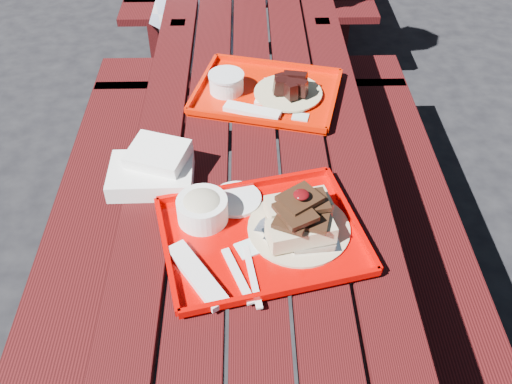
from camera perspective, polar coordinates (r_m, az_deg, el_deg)
ground at (r=2.23m, az=-0.08°, el=-12.86°), size 60.00×60.00×0.00m
picnic_table_near at (r=1.79m, az=-0.10°, el=-2.79°), size 1.41×2.40×0.75m
near_tray at (r=1.47m, az=0.32°, el=-3.13°), size 0.58×0.49×0.16m
far_tray at (r=1.97m, az=0.82°, el=10.09°), size 0.55×0.47×0.08m
white_cloth at (r=1.64m, az=-10.23°, el=2.26°), size 0.24×0.21×0.10m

